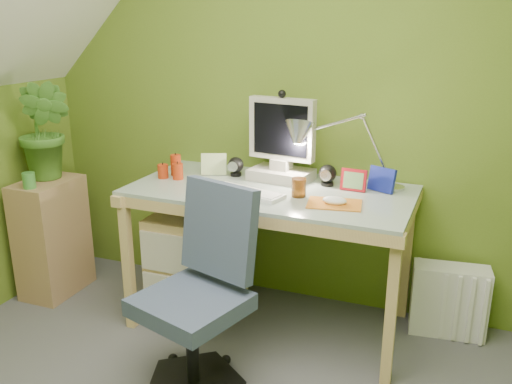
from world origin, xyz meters
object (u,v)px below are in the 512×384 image
(desk, at_px, (270,257))
(side_ledge, at_px, (52,237))
(monitor, at_px, (282,132))
(task_chair, at_px, (191,302))
(potted_plant, at_px, (45,130))
(radiator, at_px, (449,300))
(desk_lamp, at_px, (364,134))

(desk, bearing_deg, side_ledge, -172.60)
(monitor, height_order, task_chair, monitor)
(task_chair, bearing_deg, potted_plant, 171.73)
(radiator, bearing_deg, desk_lamp, 179.72)
(monitor, bearing_deg, desk_lamp, 7.73)
(desk, distance_m, side_ledge, 1.40)
(side_ledge, relative_size, task_chair, 0.81)
(monitor, xyz_separation_m, radiator, (0.96, 0.05, -0.87))
(desk_lamp, distance_m, task_chair, 1.23)
(monitor, height_order, desk_lamp, desk_lamp)
(side_ledge, bearing_deg, potted_plant, 90.00)
(desk, relative_size, monitor, 2.77)
(monitor, distance_m, desk_lamp, 0.45)
(potted_plant, height_order, radiator, potted_plant)
(desk, relative_size, radiator, 3.76)
(desk, height_order, monitor, monitor)
(monitor, relative_size, desk_lamp, 0.92)
(monitor, xyz_separation_m, potted_plant, (-1.40, -0.27, -0.04))
(radiator, bearing_deg, desk, -172.52)
(potted_plant, relative_size, task_chair, 0.67)
(side_ledge, height_order, potted_plant, potted_plant)
(desk_lamp, bearing_deg, monitor, -175.54)
(desk, bearing_deg, task_chair, -99.10)
(desk, xyz_separation_m, desk_lamp, (0.45, 0.18, 0.70))
(desk, distance_m, monitor, 0.70)
(side_ledge, xyz_separation_m, radiator, (2.35, 0.37, -0.17))
(desk, height_order, side_ledge, desk)
(desk_lamp, xyz_separation_m, radiator, (0.51, 0.05, -0.90))
(desk_lamp, xyz_separation_m, potted_plant, (-1.85, -0.27, -0.06))
(desk_lamp, relative_size, side_ledge, 0.80)
(desk, relative_size, desk_lamp, 2.54)
(task_chair, bearing_deg, radiator, 57.72)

